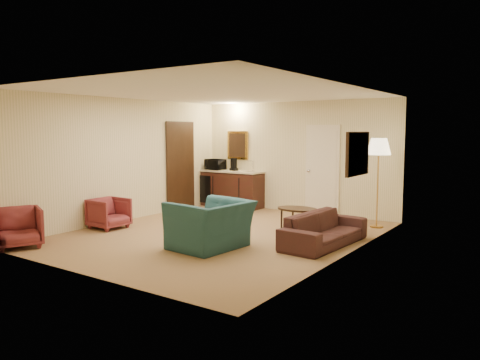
{
  "coord_description": "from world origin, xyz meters",
  "views": [
    {
      "loc": [
        5.15,
        -6.83,
        1.91
      ],
      "look_at": [
        0.12,
        0.5,
        0.98
      ],
      "focal_mm": 35.0,
      "sensor_mm": 36.0,
      "label": 1
    }
  ],
  "objects_px": {
    "coffee_table": "(297,220)",
    "rose_chair_far": "(18,226)",
    "sofa": "(324,224)",
    "floor_lamp": "(378,183)",
    "waste_bin": "(237,207)",
    "wetbar_cabinet": "(232,189)",
    "rose_chair_near": "(109,212)",
    "teal_armchair": "(210,217)",
    "coffee_maker": "(234,164)",
    "microwave": "(215,163)"
  },
  "relations": [
    {
      "from": "floor_lamp",
      "to": "waste_bin",
      "type": "xyz_separation_m",
      "value": [
        -3.2,
        -0.28,
        -0.75
      ]
    },
    {
      "from": "teal_armchair",
      "to": "coffee_maker",
      "type": "bearing_deg",
      "value": -144.83
    },
    {
      "from": "sofa",
      "to": "rose_chair_far",
      "type": "bearing_deg",
      "value": 130.17
    },
    {
      "from": "coffee_table",
      "to": "coffee_maker",
      "type": "relative_size",
      "value": 2.56
    },
    {
      "from": "teal_armchair",
      "to": "floor_lamp",
      "type": "height_order",
      "value": "floor_lamp"
    },
    {
      "from": "teal_armchair",
      "to": "waste_bin",
      "type": "bearing_deg",
      "value": -147.59
    },
    {
      "from": "sofa",
      "to": "microwave",
      "type": "xyz_separation_m",
      "value": [
        -4.1,
        2.34,
        0.73
      ]
    },
    {
      "from": "coffee_table",
      "to": "waste_bin",
      "type": "xyz_separation_m",
      "value": [
        -2.1,
        1.0,
        -0.09
      ]
    },
    {
      "from": "coffee_table",
      "to": "waste_bin",
      "type": "height_order",
      "value": "coffee_table"
    },
    {
      "from": "rose_chair_near",
      "to": "floor_lamp",
      "type": "distance_m",
      "value": 5.33
    },
    {
      "from": "teal_armchair",
      "to": "coffee_maker",
      "type": "xyz_separation_m",
      "value": [
        -2.12,
        3.65,
        0.55
      ]
    },
    {
      "from": "coffee_maker",
      "to": "coffee_table",
      "type": "bearing_deg",
      "value": -50.77
    },
    {
      "from": "wetbar_cabinet",
      "to": "sofa",
      "type": "xyz_separation_m",
      "value": [
        3.6,
        -2.39,
        -0.1
      ]
    },
    {
      "from": "sofa",
      "to": "waste_bin",
      "type": "distance_m",
      "value": 3.4
    },
    {
      "from": "teal_armchair",
      "to": "floor_lamp",
      "type": "bearing_deg",
      "value": 157.15
    },
    {
      "from": "wetbar_cabinet",
      "to": "coffee_table",
      "type": "bearing_deg",
      "value": -32.04
    },
    {
      "from": "microwave",
      "to": "sofa",
      "type": "bearing_deg",
      "value": -22.26
    },
    {
      "from": "wetbar_cabinet",
      "to": "coffee_maker",
      "type": "xyz_separation_m",
      "value": [
        0.04,
        0.02,
        0.62
      ]
    },
    {
      "from": "sofa",
      "to": "wetbar_cabinet",
      "type": "bearing_deg",
      "value": 60.53
    },
    {
      "from": "rose_chair_near",
      "to": "coffee_table",
      "type": "height_order",
      "value": "rose_chair_near"
    },
    {
      "from": "coffee_maker",
      "to": "waste_bin",
      "type": "bearing_deg",
      "value": -68.52
    },
    {
      "from": "sofa",
      "to": "microwave",
      "type": "height_order",
      "value": "microwave"
    },
    {
      "from": "rose_chair_near",
      "to": "coffee_table",
      "type": "relative_size",
      "value": 0.83
    },
    {
      "from": "wetbar_cabinet",
      "to": "waste_bin",
      "type": "distance_m",
      "value": 1.02
    },
    {
      "from": "sofa",
      "to": "floor_lamp",
      "type": "relative_size",
      "value": 1.04
    },
    {
      "from": "wetbar_cabinet",
      "to": "rose_chair_near",
      "type": "height_order",
      "value": "wetbar_cabinet"
    },
    {
      "from": "teal_armchair",
      "to": "waste_bin",
      "type": "height_order",
      "value": "teal_armchair"
    },
    {
      "from": "floor_lamp",
      "to": "coffee_maker",
      "type": "xyz_separation_m",
      "value": [
        -3.81,
        0.46,
        0.19
      ]
    },
    {
      "from": "rose_chair_far",
      "to": "coffee_table",
      "type": "distance_m",
      "value": 4.89
    },
    {
      "from": "wetbar_cabinet",
      "to": "floor_lamp",
      "type": "height_order",
      "value": "floor_lamp"
    },
    {
      "from": "sofa",
      "to": "rose_chair_near",
      "type": "xyz_separation_m",
      "value": [
        -4.06,
        -1.15,
        -0.03
      ]
    },
    {
      "from": "wetbar_cabinet",
      "to": "rose_chair_far",
      "type": "bearing_deg",
      "value": -95.31
    },
    {
      "from": "microwave",
      "to": "floor_lamp",
      "type": "bearing_deg",
      "value": 2.31
    },
    {
      "from": "rose_chair_near",
      "to": "floor_lamp",
      "type": "bearing_deg",
      "value": -53.62
    },
    {
      "from": "wetbar_cabinet",
      "to": "waste_bin",
      "type": "height_order",
      "value": "wetbar_cabinet"
    },
    {
      "from": "wetbar_cabinet",
      "to": "coffee_maker",
      "type": "relative_size",
      "value": 5.23
    },
    {
      "from": "rose_chair_far",
      "to": "waste_bin",
      "type": "xyz_separation_m",
      "value": [
        1.15,
        4.66,
        -0.23
      ]
    },
    {
      "from": "rose_chair_near",
      "to": "coffee_maker",
      "type": "bearing_deg",
      "value": -7.29
    },
    {
      "from": "sofa",
      "to": "rose_chair_far",
      "type": "height_order",
      "value": "rose_chair_far"
    },
    {
      "from": "sofa",
      "to": "floor_lamp",
      "type": "height_order",
      "value": "floor_lamp"
    },
    {
      "from": "teal_armchair",
      "to": "rose_chair_near",
      "type": "distance_m",
      "value": 2.62
    },
    {
      "from": "coffee_table",
      "to": "rose_chair_far",
      "type": "bearing_deg",
      "value": -131.61
    },
    {
      "from": "rose_chair_far",
      "to": "coffee_maker",
      "type": "distance_m",
      "value": 5.47
    },
    {
      "from": "coffee_table",
      "to": "floor_lamp",
      "type": "relative_size",
      "value": 0.45
    },
    {
      "from": "waste_bin",
      "to": "coffee_table",
      "type": "bearing_deg",
      "value": -25.48
    },
    {
      "from": "rose_chair_far",
      "to": "coffee_maker",
      "type": "relative_size",
      "value": 2.31
    },
    {
      "from": "waste_bin",
      "to": "microwave",
      "type": "xyz_separation_m",
      "value": [
        -1.15,
        0.67,
        0.95
      ]
    },
    {
      "from": "coffee_maker",
      "to": "wetbar_cabinet",
      "type": "bearing_deg",
      "value": -170.4
    },
    {
      "from": "rose_chair_far",
      "to": "coffee_table",
      "type": "bearing_deg",
      "value": -16.97
    },
    {
      "from": "coffee_table",
      "to": "floor_lamp",
      "type": "distance_m",
      "value": 1.82
    }
  ]
}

